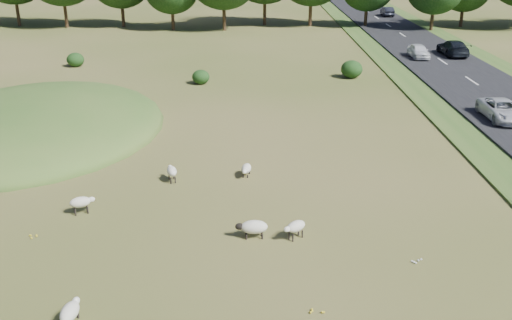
# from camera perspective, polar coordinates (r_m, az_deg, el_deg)

# --- Properties ---
(ground) EXTENTS (160.00, 160.00, 0.00)m
(ground) POSITION_cam_1_polar(r_m,az_deg,el_deg) (44.07, -2.64, 6.39)
(ground) COLOR #3C4F18
(ground) RESTS_ON ground
(mound) EXTENTS (16.00, 20.00, 4.00)m
(mound) POSITION_cam_1_polar(r_m,az_deg,el_deg) (38.95, -21.11, 2.92)
(mound) COLOR #33561E
(mound) RESTS_ON ground
(road) EXTENTS (8.00, 150.00, 0.25)m
(road) POSITION_cam_1_polar(r_m,az_deg,el_deg) (56.66, 18.72, 8.81)
(road) COLOR black
(road) RESTS_ON ground
(shrubs) EXTENTS (26.98, 8.33, 1.52)m
(shrubs) POSITION_cam_1_polar(r_m,az_deg,el_deg) (50.74, -2.60, 9.20)
(shrubs) COLOR black
(shrubs) RESTS_ON ground
(sheep_0) EXTENTS (1.05, 0.94, 0.78)m
(sheep_0) POSITION_cam_1_polar(r_m,az_deg,el_deg) (23.10, 3.95, -6.67)
(sheep_0) COLOR #BFB69E
(sheep_0) RESTS_ON ground
(sheep_1) EXTENTS (0.63, 1.14, 0.63)m
(sheep_1) POSITION_cam_1_polar(r_m,az_deg,el_deg) (29.00, -0.99, -0.88)
(sheep_1) COLOR #BFB69E
(sheep_1) RESTS_ON ground
(sheep_2) EXTENTS (0.71, 1.13, 0.78)m
(sheep_2) POSITION_cam_1_polar(r_m,az_deg,el_deg) (28.63, -8.43, -1.11)
(sheep_2) COLOR #BFB69E
(sheep_2) RESTS_ON ground
(sheep_3) EXTENTS (1.14, 0.81, 0.80)m
(sheep_3) POSITION_cam_1_polar(r_m,az_deg,el_deg) (26.21, -17.09, -4.04)
(sheep_3) COLOR #BFB69E
(sheep_3) RESTS_ON ground
(sheep_5) EXTENTS (1.34, 0.64, 0.77)m
(sheep_5) POSITION_cam_1_polar(r_m,az_deg,el_deg) (23.15, -0.29, -6.72)
(sheep_5) COLOR #BFB69E
(sheep_5) RESTS_ON ground
(sheep_6) EXTENTS (0.61, 1.21, 0.69)m
(sheep_6) POSITION_cam_1_polar(r_m,az_deg,el_deg) (19.42, -18.10, -14.19)
(sheep_6) COLOR #BFB69E
(sheep_6) RESTS_ON ground
(car_1) EXTENTS (1.57, 3.91, 1.33)m
(car_1) POSITION_cam_1_polar(r_m,az_deg,el_deg) (59.44, 15.96, 10.44)
(car_1) COLOR white
(car_1) RESTS_ON road
(car_2) EXTENTS (2.11, 5.20, 1.51)m
(car_2) POSITION_cam_1_polar(r_m,az_deg,el_deg) (61.75, 19.11, 10.57)
(car_2) COLOR black
(car_2) RESTS_ON road
(car_3) EXTENTS (1.42, 4.08, 1.35)m
(car_3) POSITION_cam_1_polar(r_m,az_deg,el_deg) (91.09, 12.99, 14.28)
(car_3) COLOR black
(car_3) RESTS_ON road
(car_5) EXTENTS (2.11, 4.59, 1.27)m
(car_5) POSITION_cam_1_polar(r_m,az_deg,el_deg) (40.62, 23.42, 4.63)
(car_5) COLOR silver
(car_5) RESTS_ON road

